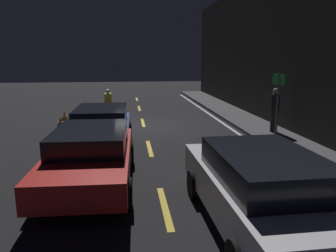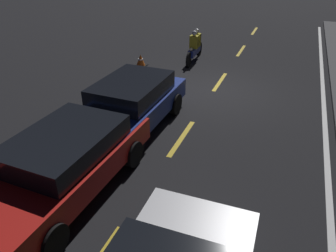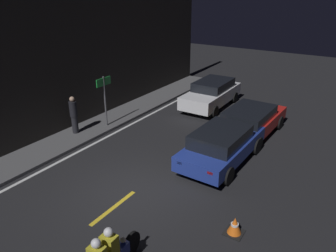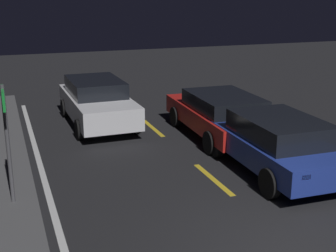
{
  "view_description": "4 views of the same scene",
  "coord_description": "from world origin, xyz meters",
  "px_view_note": "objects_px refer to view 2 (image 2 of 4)",
  "views": [
    {
      "loc": [
        14.2,
        -0.71,
        3.01
      ],
      "look_at": [
        4.16,
        0.55,
        0.89
      ],
      "focal_mm": 35.0,
      "sensor_mm": 36.0,
      "label": 1
    },
    {
      "loc": [
        10.83,
        2.46,
        4.72
      ],
      "look_at": [
        4.18,
        -0.14,
        0.7
      ],
      "focal_mm": 35.0,
      "sensor_mm": 36.0,
      "label": 2
    },
    {
      "loc": [
        -7.06,
        -5.92,
        6.31
      ],
      "look_at": [
        2.94,
        0.54,
        1.2
      ],
      "focal_mm": 35.0,
      "sensor_mm": 36.0,
      "label": 3
    },
    {
      "loc": [
        -5.65,
        4.47,
        4.24
      ],
      "look_at": [
        4.96,
        0.59,
        0.95
      ],
      "focal_mm": 50.0,
      "sensor_mm": 36.0,
      "label": 4
    }
  ],
  "objects_px": {
    "sedan_blue": "(130,103)",
    "taxi_red": "(63,162)",
    "motorcycle": "(195,47)",
    "traffic_cone_mid": "(126,72)",
    "traffic_cone_near": "(141,60)"
  },
  "relations": [
    {
      "from": "traffic_cone_near",
      "to": "traffic_cone_mid",
      "type": "relative_size",
      "value": 0.99
    },
    {
      "from": "taxi_red",
      "to": "motorcycle",
      "type": "distance_m",
      "value": 9.56
    },
    {
      "from": "taxi_red",
      "to": "sedan_blue",
      "type": "bearing_deg",
      "value": -178.89
    },
    {
      "from": "taxi_red",
      "to": "traffic_cone_mid",
      "type": "bearing_deg",
      "value": -161.45
    },
    {
      "from": "taxi_red",
      "to": "traffic_cone_mid",
      "type": "height_order",
      "value": "taxi_red"
    },
    {
      "from": "taxi_red",
      "to": "motorcycle",
      "type": "xyz_separation_m",
      "value": [
        -9.56,
        -0.08,
        -0.07
      ]
    },
    {
      "from": "taxi_red",
      "to": "motorcycle",
      "type": "relative_size",
      "value": 1.92
    },
    {
      "from": "traffic_cone_near",
      "to": "traffic_cone_mid",
      "type": "height_order",
      "value": "traffic_cone_mid"
    },
    {
      "from": "taxi_red",
      "to": "traffic_cone_near",
      "type": "xyz_separation_m",
      "value": [
        -8.03,
        -2.05,
        -0.48
      ]
    },
    {
      "from": "sedan_blue",
      "to": "taxi_red",
      "type": "bearing_deg",
      "value": 0.63
    },
    {
      "from": "motorcycle",
      "to": "taxi_red",
      "type": "bearing_deg",
      "value": -1.35
    },
    {
      "from": "sedan_blue",
      "to": "traffic_cone_near",
      "type": "xyz_separation_m",
      "value": [
        -5.03,
        -2.09,
        -0.51
      ]
    },
    {
      "from": "motorcycle",
      "to": "traffic_cone_mid",
      "type": "height_order",
      "value": "motorcycle"
    },
    {
      "from": "taxi_red",
      "to": "traffic_cone_near",
      "type": "bearing_deg",
      "value": -163.83
    },
    {
      "from": "sedan_blue",
      "to": "motorcycle",
      "type": "bearing_deg",
      "value": -177.61
    }
  ]
}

